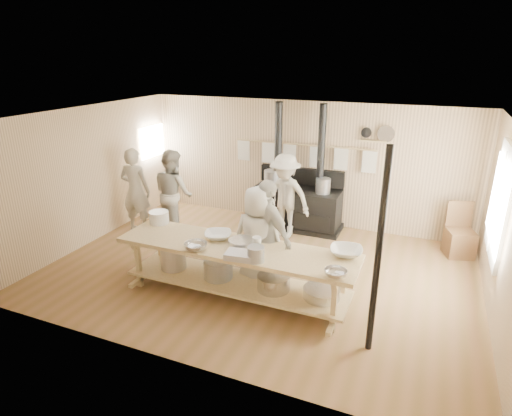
{
  "coord_description": "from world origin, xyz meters",
  "views": [
    {
      "loc": [
        2.46,
        -6.02,
        3.52
      ],
      "look_at": [
        -0.13,
        0.2,
        1.05
      ],
      "focal_mm": 30.0,
      "sensor_mm": 36.0,
      "label": 1
    }
  ],
  "objects_px": {
    "cook_center": "(258,239)",
    "chair": "(459,240)",
    "cook_left": "(174,193)",
    "cook_far_left": "(136,191)",
    "roasting_pan": "(241,255)",
    "cook_right": "(267,236)",
    "prep_table": "(235,266)",
    "stove": "(297,204)",
    "cook_by_window": "(285,196)"
  },
  "relations": [
    {
      "from": "cook_center",
      "to": "chair",
      "type": "distance_m",
      "value": 3.89
    },
    {
      "from": "chair",
      "to": "cook_by_window",
      "type": "bearing_deg",
      "value": 168.85
    },
    {
      "from": "prep_table",
      "to": "cook_far_left",
      "type": "bearing_deg",
      "value": 152.28
    },
    {
      "from": "prep_table",
      "to": "cook_center",
      "type": "bearing_deg",
      "value": 63.6
    },
    {
      "from": "cook_far_left",
      "to": "cook_right",
      "type": "bearing_deg",
      "value": 155.32
    },
    {
      "from": "cook_center",
      "to": "chair",
      "type": "xyz_separation_m",
      "value": [
        2.95,
        2.47,
        -0.55
      ]
    },
    {
      "from": "roasting_pan",
      "to": "cook_left",
      "type": "bearing_deg",
      "value": 139.52
    },
    {
      "from": "prep_table",
      "to": "cook_far_left",
      "type": "height_order",
      "value": "cook_far_left"
    },
    {
      "from": "cook_far_left",
      "to": "cook_right",
      "type": "distance_m",
      "value": 3.47
    },
    {
      "from": "cook_far_left",
      "to": "roasting_pan",
      "type": "distance_m",
      "value": 3.72
    },
    {
      "from": "stove",
      "to": "cook_far_left",
      "type": "xyz_separation_m",
      "value": [
        -2.96,
        -1.46,
        0.36
      ]
    },
    {
      "from": "cook_left",
      "to": "stove",
      "type": "bearing_deg",
      "value": -121.59
    },
    {
      "from": "cook_left",
      "to": "cook_right",
      "type": "bearing_deg",
      "value": -179.4
    },
    {
      "from": "cook_far_left",
      "to": "cook_left",
      "type": "xyz_separation_m",
      "value": [
        0.79,
        0.17,
        -0.0
      ]
    },
    {
      "from": "cook_right",
      "to": "roasting_pan",
      "type": "xyz_separation_m",
      "value": [
        -0.09,
        -0.77,
        0.01
      ]
    },
    {
      "from": "cook_left",
      "to": "cook_center",
      "type": "height_order",
      "value": "cook_left"
    },
    {
      "from": "chair",
      "to": "cook_left",
      "type": "bearing_deg",
      "value": 174.07
    },
    {
      "from": "cook_center",
      "to": "cook_right",
      "type": "distance_m",
      "value": 0.14
    },
    {
      "from": "cook_by_window",
      "to": "chair",
      "type": "bearing_deg",
      "value": 16.56
    },
    {
      "from": "chair",
      "to": "cook_right",
      "type": "bearing_deg",
      "value": -157.36
    },
    {
      "from": "cook_far_left",
      "to": "cook_center",
      "type": "xyz_separation_m",
      "value": [
        3.16,
        -1.16,
        -0.04
      ]
    },
    {
      "from": "cook_right",
      "to": "roasting_pan",
      "type": "relative_size",
      "value": 4.32
    },
    {
      "from": "cook_far_left",
      "to": "cook_right",
      "type": "height_order",
      "value": "cook_right"
    },
    {
      "from": "prep_table",
      "to": "cook_center",
      "type": "relative_size",
      "value": 2.15
    },
    {
      "from": "stove",
      "to": "cook_right",
      "type": "xyz_separation_m",
      "value": [
        0.32,
        -2.57,
        0.36
      ]
    },
    {
      "from": "cook_center",
      "to": "cook_right",
      "type": "xyz_separation_m",
      "value": [
        0.13,
        0.05,
        0.05
      ]
    },
    {
      "from": "cook_right",
      "to": "chair",
      "type": "bearing_deg",
      "value": -110.17
    },
    {
      "from": "stove",
      "to": "cook_by_window",
      "type": "xyz_separation_m",
      "value": [
        -0.09,
        -0.54,
        0.32
      ]
    },
    {
      "from": "stove",
      "to": "cook_center",
      "type": "xyz_separation_m",
      "value": [
        0.2,
        -2.62,
        0.32
      ]
    },
    {
      "from": "chair",
      "to": "cook_far_left",
      "type": "bearing_deg",
      "value": 174.13
    },
    {
      "from": "cook_left",
      "to": "cook_center",
      "type": "relative_size",
      "value": 1.05
    },
    {
      "from": "stove",
      "to": "cook_by_window",
      "type": "distance_m",
      "value": 0.63
    },
    {
      "from": "cook_right",
      "to": "cook_by_window",
      "type": "xyz_separation_m",
      "value": [
        -0.41,
        2.04,
        -0.04
      ]
    },
    {
      "from": "cook_far_left",
      "to": "chair",
      "type": "height_order",
      "value": "cook_far_left"
    },
    {
      "from": "cook_center",
      "to": "cook_far_left",
      "type": "bearing_deg",
      "value": -19.68
    },
    {
      "from": "cook_far_left",
      "to": "chair",
      "type": "distance_m",
      "value": 6.28
    },
    {
      "from": "cook_left",
      "to": "chair",
      "type": "relative_size",
      "value": 1.78
    },
    {
      "from": "cook_center",
      "to": "roasting_pan",
      "type": "xyz_separation_m",
      "value": [
        0.04,
        -0.73,
        0.06
      ]
    },
    {
      "from": "cook_right",
      "to": "cook_by_window",
      "type": "distance_m",
      "value": 2.08
    },
    {
      "from": "cook_left",
      "to": "chair",
      "type": "distance_m",
      "value": 5.48
    },
    {
      "from": "cook_left",
      "to": "cook_by_window",
      "type": "relative_size",
      "value": 1.04
    },
    {
      "from": "cook_by_window",
      "to": "cook_left",
      "type": "bearing_deg",
      "value": -150.52
    },
    {
      "from": "cook_right",
      "to": "roasting_pan",
      "type": "distance_m",
      "value": 0.78
    },
    {
      "from": "cook_right",
      "to": "cook_by_window",
      "type": "relative_size",
      "value": 1.05
    },
    {
      "from": "cook_by_window",
      "to": "cook_center",
      "type": "bearing_deg",
      "value": -72.53
    },
    {
      "from": "prep_table",
      "to": "cook_by_window",
      "type": "distance_m",
      "value": 2.5
    },
    {
      "from": "cook_right",
      "to": "cook_far_left",
      "type": "bearing_deg",
      "value": 10.53
    },
    {
      "from": "roasting_pan",
      "to": "cook_by_window",
      "type": "bearing_deg",
      "value": 96.59
    },
    {
      "from": "chair",
      "to": "roasting_pan",
      "type": "relative_size",
      "value": 2.4
    },
    {
      "from": "prep_table",
      "to": "cook_by_window",
      "type": "xyz_separation_m",
      "value": [
        -0.08,
        2.48,
        0.32
      ]
    }
  ]
}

